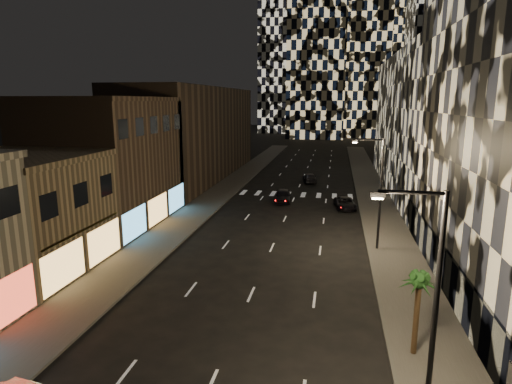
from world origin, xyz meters
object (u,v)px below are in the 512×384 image
at_px(streetlight_far, 378,186).
at_px(palm_tree, 419,287).
at_px(car_dark_oncoming, 310,178).
at_px(car_dark_rightlane, 345,203).
at_px(car_dark_midlane, 283,196).
at_px(streetlight_near, 429,297).

relative_size(streetlight_far, palm_tree, 2.17).
height_order(car_dark_oncoming, palm_tree, palm_tree).
bearing_deg(car_dark_rightlane, palm_tree, -92.30).
distance_m(streetlight_far, palm_tree, 15.19).
relative_size(car_dark_midlane, car_dark_oncoming, 1.00).
xyz_separation_m(car_dark_midlane, palm_tree, (10.13, -30.46, 2.79)).
bearing_deg(car_dark_rightlane, car_dark_midlane, 157.36).
height_order(car_dark_rightlane, palm_tree, palm_tree).
distance_m(streetlight_near, car_dark_oncoming, 49.61).
height_order(streetlight_far, car_dark_rightlane, streetlight_far).
bearing_deg(palm_tree, streetlight_near, -97.45).
height_order(streetlight_far, palm_tree, streetlight_far).
xyz_separation_m(streetlight_near, car_dark_midlane, (-9.48, 35.39, -4.57)).
bearing_deg(streetlight_far, car_dark_oncoming, 103.82).
bearing_deg(streetlight_near, palm_tree, 82.55).
height_order(car_dark_midlane, palm_tree, palm_tree).
bearing_deg(streetlight_near, streetlight_far, 90.00).
distance_m(car_dark_rightlane, palm_tree, 28.80).
distance_m(streetlight_far, car_dark_oncoming, 30.10).
xyz_separation_m(streetlight_near, streetlight_far, (0.00, 20.00, 0.00)).
bearing_deg(car_dark_oncoming, streetlight_near, 90.35).
bearing_deg(streetlight_far, car_dark_rightlane, 98.97).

